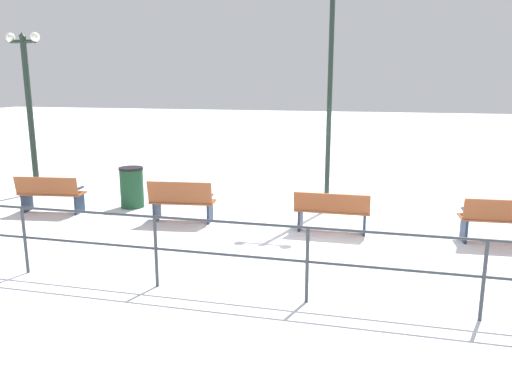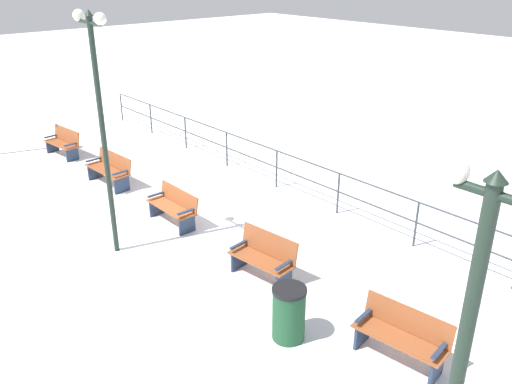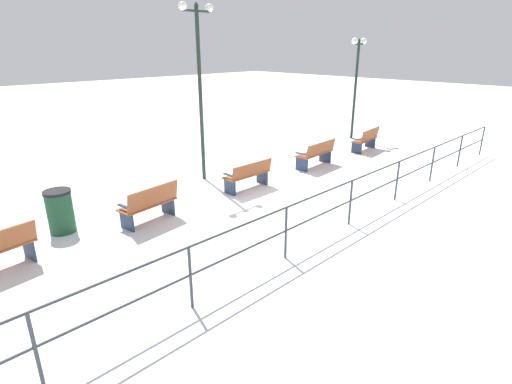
{
  "view_description": "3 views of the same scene",
  "coord_description": "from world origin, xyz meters",
  "px_view_note": "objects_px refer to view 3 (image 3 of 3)",
  "views": [
    {
      "loc": [
        -10.02,
        -0.91,
        3.04
      ],
      "look_at": [
        -1.47,
        1.24,
        1.07
      ],
      "focal_mm": 35.45,
      "sensor_mm": 36.0,
      "label": 1
    },
    {
      "loc": [
        6.03,
        10.05,
        5.9
      ],
      "look_at": [
        -1.65,
        1.24,
        0.78
      ],
      "focal_mm": 37.21,
      "sensor_mm": 36.0,
      "label": 2
    },
    {
      "loc": [
        -8.06,
        7.59,
        3.96
      ],
      "look_at": [
        -1.88,
        1.46,
        0.76
      ],
      "focal_mm": 28.12,
      "sensor_mm": 36.0,
      "label": 3
    }
  ],
  "objects_px": {
    "bench_nearest": "(366,139)",
    "trash_bin": "(60,211)",
    "bench_fourth": "(150,204)",
    "bench_second": "(316,153)",
    "bench_third": "(248,175)",
    "lamppost_near": "(357,69)",
    "lamppost_middle": "(199,69)"
  },
  "relations": [
    {
      "from": "bench_nearest",
      "to": "trash_bin",
      "type": "height_order",
      "value": "trash_bin"
    },
    {
      "from": "bench_fourth",
      "to": "trash_bin",
      "type": "distance_m",
      "value": 1.93
    },
    {
      "from": "bench_second",
      "to": "bench_third",
      "type": "relative_size",
      "value": 1.11
    },
    {
      "from": "bench_third",
      "to": "trash_bin",
      "type": "bearing_deg",
      "value": 79.15
    },
    {
      "from": "bench_nearest",
      "to": "lamppost_near",
      "type": "bearing_deg",
      "value": -50.26
    },
    {
      "from": "lamppost_near",
      "to": "trash_bin",
      "type": "relative_size",
      "value": 4.33
    },
    {
      "from": "lamppost_near",
      "to": "lamppost_middle",
      "type": "bearing_deg",
      "value": 90.0
    },
    {
      "from": "lamppost_near",
      "to": "lamppost_middle",
      "type": "distance_m",
      "value": 8.4
    },
    {
      "from": "bench_second",
      "to": "trash_bin",
      "type": "distance_m",
      "value": 8.2
    },
    {
      "from": "bench_fourth",
      "to": "trash_bin",
      "type": "height_order",
      "value": "trash_bin"
    },
    {
      "from": "lamppost_middle",
      "to": "trash_bin",
      "type": "relative_size",
      "value": 5.17
    },
    {
      "from": "bench_second",
      "to": "lamppost_middle",
      "type": "height_order",
      "value": "lamppost_middle"
    },
    {
      "from": "bench_third",
      "to": "bench_fourth",
      "type": "height_order",
      "value": "bench_fourth"
    },
    {
      "from": "bench_third",
      "to": "lamppost_near",
      "type": "xyz_separation_m",
      "value": [
        1.7,
        -8.09,
        2.55
      ]
    },
    {
      "from": "bench_third",
      "to": "lamppost_near",
      "type": "relative_size",
      "value": 0.35
    },
    {
      "from": "bench_nearest",
      "to": "lamppost_near",
      "type": "relative_size",
      "value": 0.36
    },
    {
      "from": "lamppost_near",
      "to": "trash_bin",
      "type": "height_order",
      "value": "lamppost_near"
    },
    {
      "from": "bench_second",
      "to": "bench_third",
      "type": "xyz_separation_m",
      "value": [
        -0.03,
        3.24,
        -0.03
      ]
    },
    {
      "from": "lamppost_near",
      "to": "bench_third",
      "type": "bearing_deg",
      "value": 101.89
    },
    {
      "from": "bench_third",
      "to": "lamppost_middle",
      "type": "height_order",
      "value": "lamppost_middle"
    },
    {
      "from": "bench_fourth",
      "to": "lamppost_middle",
      "type": "bearing_deg",
      "value": -66.48
    },
    {
      "from": "bench_nearest",
      "to": "trash_bin",
      "type": "xyz_separation_m",
      "value": [
        0.88,
        11.4,
        0.04
      ]
    },
    {
      "from": "bench_nearest",
      "to": "lamppost_middle",
      "type": "bearing_deg",
      "value": 69.77
    },
    {
      "from": "bench_third",
      "to": "trash_bin",
      "type": "distance_m",
      "value": 5.0
    },
    {
      "from": "bench_nearest",
      "to": "bench_third",
      "type": "xyz_separation_m",
      "value": [
        -0.03,
        6.49,
        -0.01
      ]
    },
    {
      "from": "lamppost_near",
      "to": "lamppost_middle",
      "type": "relative_size",
      "value": 0.84
    },
    {
      "from": "bench_nearest",
      "to": "bench_second",
      "type": "relative_size",
      "value": 0.91
    },
    {
      "from": "bench_third",
      "to": "lamppost_middle",
      "type": "relative_size",
      "value": 0.3
    },
    {
      "from": "bench_second",
      "to": "bench_fourth",
      "type": "xyz_separation_m",
      "value": [
        -0.06,
        6.47,
        -0.01
      ]
    },
    {
      "from": "bench_nearest",
      "to": "lamppost_middle",
      "type": "relative_size",
      "value": 0.3
    },
    {
      "from": "bench_nearest",
      "to": "bench_fourth",
      "type": "distance_m",
      "value": 9.72
    },
    {
      "from": "bench_fourth",
      "to": "lamppost_near",
      "type": "distance_m",
      "value": 11.73
    }
  ]
}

